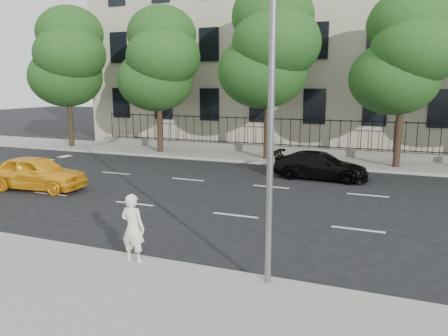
% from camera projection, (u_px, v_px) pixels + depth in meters
% --- Properties ---
extents(ground, '(120.00, 120.00, 0.00)m').
position_uv_depth(ground, '(205.00, 239.00, 12.51)').
color(ground, black).
rests_on(ground, ground).
extents(near_sidewalk, '(60.00, 4.00, 0.15)m').
position_uv_depth(near_sidewalk, '(125.00, 300.00, 8.84)').
color(near_sidewalk, gray).
rests_on(near_sidewalk, ground).
extents(far_sidewalk, '(60.00, 4.00, 0.15)m').
position_uv_depth(far_sidewalk, '(303.00, 160.00, 25.28)').
color(far_sidewalk, gray).
rests_on(far_sidewalk, ground).
extents(lane_markings, '(49.60, 4.62, 0.01)m').
position_uv_depth(lane_markings, '(255.00, 199.00, 16.84)').
color(lane_markings, silver).
rests_on(lane_markings, ground).
extents(masonry_building, '(34.60, 12.11, 18.50)m').
position_uv_depth(masonry_building, '(332.00, 19.00, 31.76)').
color(masonry_building, '#C3B59B').
rests_on(masonry_building, ground).
extents(iron_fence, '(30.00, 0.50, 2.20)m').
position_uv_depth(iron_fence, '(309.00, 146.00, 26.72)').
color(iron_fence, slate).
rests_on(iron_fence, far_sidewalk).
extents(street_light, '(0.25, 3.32, 8.05)m').
position_uv_depth(street_light, '(279.00, 46.00, 9.02)').
color(street_light, slate).
rests_on(street_light, near_sidewalk).
extents(tree_a, '(5.71, 5.31, 9.39)m').
position_uv_depth(tree_a, '(68.00, 58.00, 29.31)').
color(tree_a, '#382619').
rests_on(tree_a, far_sidewalk).
extents(tree_b, '(5.53, 5.12, 8.97)m').
position_uv_depth(tree_b, '(160.00, 60.00, 26.84)').
color(tree_b, '#382619').
rests_on(tree_b, far_sidewalk).
extents(tree_c, '(5.89, 5.50, 9.80)m').
position_uv_depth(tree_c, '(270.00, 47.00, 24.21)').
color(tree_c, '#382619').
rests_on(tree_c, far_sidewalk).
extents(tree_d, '(5.34, 4.94, 8.84)m').
position_uv_depth(tree_d, '(405.00, 54.00, 21.79)').
color(tree_d, '#382619').
rests_on(tree_d, far_sidewalk).
extents(yellow_taxi, '(4.35, 2.10, 1.43)m').
position_uv_depth(yellow_taxi, '(36.00, 173.00, 18.33)').
color(yellow_taxi, '#FFB019').
rests_on(yellow_taxi, ground).
extents(black_sedan, '(4.44, 1.92, 1.27)m').
position_uv_depth(black_sedan, '(320.00, 165.00, 20.40)').
color(black_sedan, black).
rests_on(black_sedan, ground).
extents(woman_near, '(0.62, 0.41, 1.69)m').
position_uv_depth(woman_near, '(133.00, 228.00, 10.42)').
color(woman_near, white).
rests_on(woman_near, near_sidewalk).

